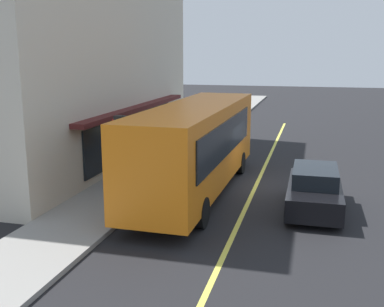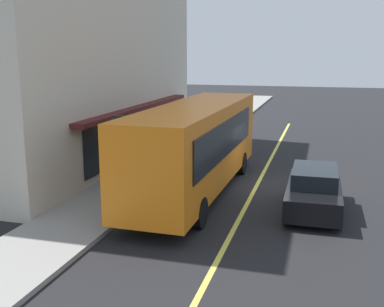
{
  "view_description": "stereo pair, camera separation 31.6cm",
  "coord_description": "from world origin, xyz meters",
  "px_view_note": "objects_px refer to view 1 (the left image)",
  "views": [
    {
      "loc": [
        -18.97,
        -2.19,
        5.44
      ],
      "look_at": [
        -1.82,
        2.32,
        1.6
      ],
      "focal_mm": 43.71,
      "sensor_mm": 36.0,
      "label": 1
    },
    {
      "loc": [
        -18.88,
        -2.49,
        5.44
      ],
      "look_at": [
        -1.82,
        2.32,
        1.6
      ],
      "focal_mm": 43.71,
      "sensor_mm": 36.0,
      "label": 2
    }
  ],
  "objects_px": {
    "pedestrian_mid_block": "(167,128)",
    "pedestrian_near_storefront": "(143,166)",
    "pedestrian_by_curb": "(162,135)",
    "car_black": "(314,190)",
    "traffic_light": "(121,139)",
    "bus": "(197,144)"
  },
  "relations": [
    {
      "from": "traffic_light",
      "to": "car_black",
      "type": "relative_size",
      "value": 0.74
    },
    {
      "from": "car_black",
      "to": "traffic_light",
      "type": "bearing_deg",
      "value": 104.46
    },
    {
      "from": "traffic_light",
      "to": "pedestrian_by_curb",
      "type": "xyz_separation_m",
      "value": [
        9.09,
        1.54,
        -1.46
      ]
    },
    {
      "from": "car_black",
      "to": "pedestrian_by_curb",
      "type": "bearing_deg",
      "value": 47.3
    },
    {
      "from": "bus",
      "to": "pedestrian_by_curb",
      "type": "height_order",
      "value": "bus"
    },
    {
      "from": "pedestrian_mid_block",
      "to": "pedestrian_by_curb",
      "type": "height_order",
      "value": "pedestrian_mid_block"
    },
    {
      "from": "bus",
      "to": "pedestrian_by_curb",
      "type": "distance_m",
      "value": 7.44
    },
    {
      "from": "pedestrian_mid_block",
      "to": "pedestrian_near_storefront",
      "type": "bearing_deg",
      "value": -168.58
    },
    {
      "from": "car_black",
      "to": "pedestrian_by_curb",
      "type": "height_order",
      "value": "pedestrian_by_curb"
    },
    {
      "from": "bus",
      "to": "traffic_light",
      "type": "bearing_deg",
      "value": 142.47
    },
    {
      "from": "pedestrian_mid_block",
      "to": "pedestrian_by_curb",
      "type": "bearing_deg",
      "value": -174.22
    },
    {
      "from": "car_black",
      "to": "pedestrian_mid_block",
      "type": "xyz_separation_m",
      "value": [
        8.57,
        8.15,
        0.53
      ]
    },
    {
      "from": "pedestrian_by_curb",
      "to": "pedestrian_near_storefront",
      "type": "relative_size",
      "value": 0.94
    },
    {
      "from": "pedestrian_by_curb",
      "to": "car_black",
      "type": "bearing_deg",
      "value": -132.7
    },
    {
      "from": "bus",
      "to": "pedestrian_by_curb",
      "type": "relative_size",
      "value": 7.17
    },
    {
      "from": "traffic_light",
      "to": "car_black",
      "type": "distance_m",
      "value": 6.94
    },
    {
      "from": "pedestrian_by_curb",
      "to": "pedestrian_near_storefront",
      "type": "xyz_separation_m",
      "value": [
        -7.15,
        -1.56,
        0.07
      ]
    },
    {
      "from": "pedestrian_mid_block",
      "to": "pedestrian_near_storefront",
      "type": "height_order",
      "value": "pedestrian_mid_block"
    },
    {
      "from": "bus",
      "to": "pedestrian_near_storefront",
      "type": "relative_size",
      "value": 6.71
    },
    {
      "from": "pedestrian_mid_block",
      "to": "pedestrian_near_storefront",
      "type": "relative_size",
      "value": 1.11
    },
    {
      "from": "bus",
      "to": "pedestrian_near_storefront",
      "type": "xyz_separation_m",
      "value": [
        -0.67,
        1.99,
        -0.84
      ]
    },
    {
      "from": "pedestrian_mid_block",
      "to": "pedestrian_near_storefront",
      "type": "distance_m",
      "value": 8.47
    }
  ]
}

